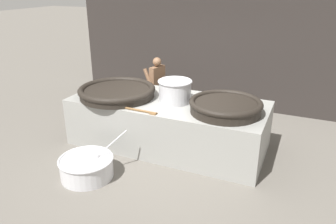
% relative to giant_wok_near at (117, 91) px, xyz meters
% --- Properties ---
extents(ground_plane, '(60.00, 60.00, 0.00)m').
position_rel_giant_wok_near_xyz_m(ground_plane, '(1.05, 0.19, -1.07)').
color(ground_plane, '#666059').
extents(back_wall, '(7.61, 0.24, 3.99)m').
position_rel_giant_wok_near_xyz_m(back_wall, '(1.05, 2.99, 0.92)').
color(back_wall, '#2D2826').
rests_on(back_wall, ground_plane).
extents(hearth_platform, '(3.86, 1.64, 0.96)m').
position_rel_giant_wok_near_xyz_m(hearth_platform, '(1.05, 0.19, -0.59)').
color(hearth_platform, gray).
rests_on(hearth_platform, ground_plane).
extents(giant_wok_near, '(1.56, 1.56, 0.21)m').
position_rel_giant_wok_near_xyz_m(giant_wok_near, '(0.00, 0.00, 0.00)').
color(giant_wok_near, black).
rests_on(giant_wok_near, hearth_platform).
extents(giant_wok_far, '(1.30, 1.30, 0.23)m').
position_rel_giant_wok_near_xyz_m(giant_wok_far, '(2.23, 0.04, 0.02)').
color(giant_wok_far, black).
rests_on(giant_wok_far, hearth_platform).
extents(stock_pot, '(0.66, 0.66, 0.44)m').
position_rel_giant_wok_near_xyz_m(stock_pot, '(1.19, 0.19, 0.12)').
color(stock_pot, '#B7B7BC').
rests_on(stock_pot, hearth_platform).
extents(stirring_paddle, '(1.20, 0.11, 0.04)m').
position_rel_giant_wok_near_xyz_m(stirring_paddle, '(0.61, -0.53, -0.09)').
color(stirring_paddle, brown).
rests_on(stirring_paddle, hearth_platform).
extents(cook, '(0.41, 0.59, 1.48)m').
position_rel_giant_wok_near_xyz_m(cook, '(0.18, 1.50, -0.27)').
color(cook, brown).
rests_on(cook, ground_plane).
extents(prep_bowl_vegetables, '(0.98, 1.03, 0.75)m').
position_rel_giant_wok_near_xyz_m(prep_bowl_vegetables, '(0.26, -1.48, -0.87)').
color(prep_bowl_vegetables, silver).
rests_on(prep_bowl_vegetables, ground_plane).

